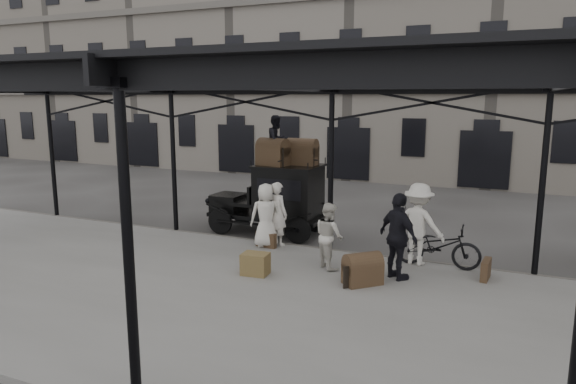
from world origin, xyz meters
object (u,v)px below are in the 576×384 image
bicycle (438,246)px  steamer_trunk_platform (363,271)px  steamer_trunk_roof_near (273,154)px  porter_official (398,237)px  taxi (279,196)px  porter_left (278,214)px

bicycle → steamer_trunk_platform: (-1.34, -1.85, -0.23)m
steamer_trunk_roof_near → bicycle: bearing=-4.2°
porter_official → steamer_trunk_roof_near: (-4.33, 2.66, 1.39)m
porter_official → bicycle: 1.49m
taxi → steamer_trunk_platform: (3.63, -3.54, -0.76)m
porter_left → steamer_trunk_platform: (2.98, -2.02, -0.59)m
bicycle → steamer_trunk_platform: size_ratio=2.49×
taxi → porter_left: (0.65, -1.52, -0.17)m
porter_official → porter_left: bearing=16.0°
porter_official → steamer_trunk_roof_near: steamer_trunk_roof_near is taller
porter_left → steamer_trunk_roof_near: bearing=-40.1°
steamer_trunk_roof_near → porter_official: bearing=-19.9°
porter_left → taxi: bearing=-46.8°
steamer_trunk_roof_near → steamer_trunk_platform: 5.37m
taxi → steamer_trunk_roof_near: (-0.08, -0.25, 1.31)m
steamer_trunk_platform → porter_official: bearing=1.0°
bicycle → porter_left: bearing=86.6°
porter_left → bicycle: (4.31, -0.16, -0.36)m
taxi → steamer_trunk_roof_near: steamer_trunk_roof_near is taller
porter_left → porter_official: size_ratio=0.90×
taxi → porter_official: taxi is taller
porter_official → steamer_trunk_platform: 1.12m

